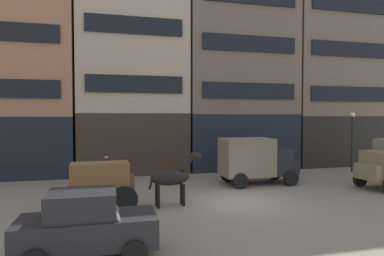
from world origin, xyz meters
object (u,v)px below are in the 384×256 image
at_px(cargo_wagon, 101,183).
at_px(draft_horse, 172,177).
at_px(sedan_light, 87,224).
at_px(delivery_truck_near, 256,159).
at_px(streetlamp_curbside, 352,134).
at_px(pedestrian_officer, 106,168).

bearing_deg(cargo_wagon, draft_horse, 0.03).
bearing_deg(cargo_wagon, sedan_light, -93.88).
relative_size(cargo_wagon, delivery_truck_near, 0.68).
bearing_deg(streetlamp_curbside, cargo_wagon, -161.56).
bearing_deg(cargo_wagon, pedestrian_officer, 88.02).
xyz_separation_m(draft_horse, pedestrian_officer, (-2.78, 5.06, -0.29)).
xyz_separation_m(cargo_wagon, streetlamp_curbside, (16.58, 5.53, 1.52)).
xyz_separation_m(cargo_wagon, sedan_light, (-0.31, -4.58, -0.23)).
height_order(draft_horse, pedestrian_officer, draft_horse).
height_order(sedan_light, pedestrian_officer, sedan_light).
bearing_deg(sedan_light, pedestrian_officer, 87.11).
height_order(sedan_light, streetlamp_curbside, streetlamp_curbside).
height_order(cargo_wagon, sedan_light, cargo_wagon).
bearing_deg(pedestrian_officer, cargo_wagon, -91.98).
distance_m(draft_horse, pedestrian_officer, 5.78).
height_order(draft_horse, sedan_light, draft_horse).
distance_m(cargo_wagon, streetlamp_curbside, 17.54).
bearing_deg(draft_horse, streetlamp_curbside, 22.07).
relative_size(draft_horse, delivery_truck_near, 0.54).
xyz_separation_m(cargo_wagon, pedestrian_officer, (0.17, 5.06, -0.17)).
bearing_deg(draft_horse, pedestrian_officer, 118.75).
distance_m(delivery_truck_near, pedestrian_officer, 8.43).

